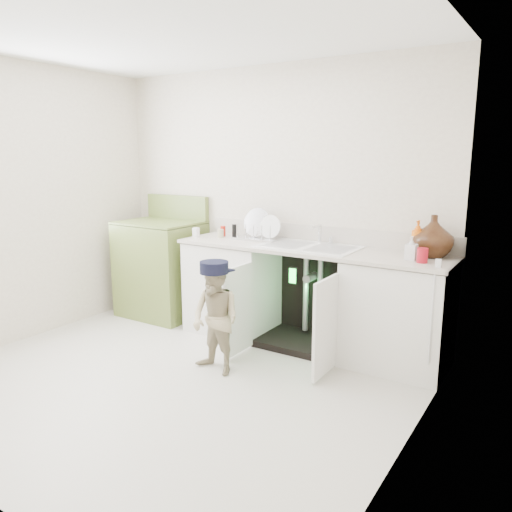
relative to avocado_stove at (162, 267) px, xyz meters
The scene contains 5 objects.
ground 1.74m from the avocado_stove, 45.40° to the right, with size 3.50×3.50×0.00m, color #BCB5A5.
room_shell 1.81m from the avocado_stove, 45.40° to the right, with size 6.00×5.50×1.26m.
counter_run 1.75m from the avocado_stove, ahead, with size 2.44×1.02×1.23m.
avocado_stove is the anchor object (origin of this frame).
repair_worker 1.62m from the avocado_stove, 32.41° to the right, with size 0.65×0.75×0.89m.
Camera 1 is at (2.44, -2.62, 1.69)m, focal length 35.00 mm.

